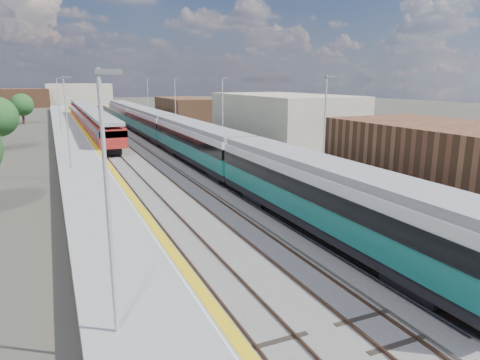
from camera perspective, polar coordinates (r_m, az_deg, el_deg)
ground at (r=55.53m, az=-11.73°, el=4.43°), size 320.00×320.00×0.00m
ballast_bed at (r=57.54m, az=-14.46°, el=4.62°), size 10.50×155.00×0.06m
tracks at (r=59.27m, az=-14.17°, el=4.95°), size 8.96×160.00×0.17m
platform_right at (r=59.13m, az=-7.25°, el=5.65°), size 4.70×155.00×8.52m
platform_left at (r=56.78m, az=-21.27°, el=4.52°), size 4.30×155.00×8.52m
buildings at (r=142.49m, az=-27.25°, el=12.80°), size 72.00×185.50×40.00m
green_train at (r=51.95m, az=-9.34°, el=6.60°), size 3.08×85.76×3.40m
red_train at (r=76.45m, az=-19.50°, el=7.95°), size 2.93×59.40×3.70m
tree_c at (r=91.82m, az=-27.08°, el=8.91°), size 4.22×4.22×5.72m
tree_d at (r=78.86m, az=2.61°, el=9.81°), size 4.16×4.16×5.64m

